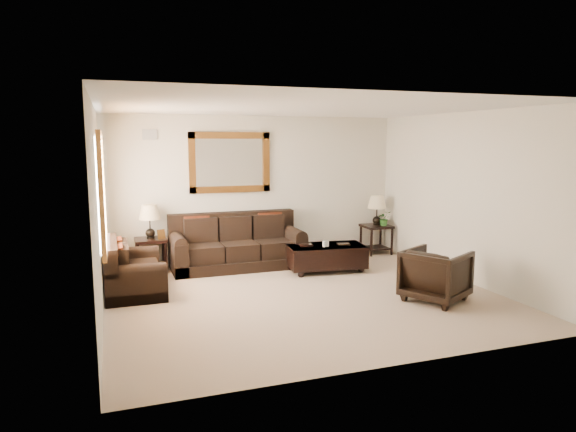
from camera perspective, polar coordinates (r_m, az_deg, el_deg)
name	(u,v)px	position (r m, az deg, el deg)	size (l,w,h in m)	color
room	(304,204)	(7.29, 1.75, 1.33)	(5.51, 5.01, 2.71)	#9F836E
window	(102,190)	(7.69, -19.96, 2.69)	(0.07, 1.96, 1.66)	white
mirror	(230,162)	(9.47, -6.46, 5.93)	(1.50, 0.06, 1.10)	#552911
air_vent	(150,134)	(9.27, -15.10, 8.74)	(0.25, 0.02, 0.18)	#999999
sofa	(237,248)	(9.24, -5.73, -3.53)	(2.32, 1.00, 0.95)	black
loveseat	(131,273)	(8.03, -17.08, -6.08)	(0.84, 1.41, 0.79)	black
end_table_left	(150,228)	(9.10, -15.07, -1.31)	(0.53, 0.53, 1.17)	black
end_table_right	(377,216)	(10.36, 9.83, 0.01)	(0.53, 0.53, 1.17)	black
coffee_table	(326,255)	(8.94, 4.24, -4.34)	(1.41, 0.87, 0.57)	black
armchair	(436,273)	(7.55, 16.10, -6.05)	(0.79, 0.74, 0.81)	black
potted_plant	(384,220)	(10.34, 10.64, -0.42)	(0.26, 0.29, 0.23)	#23531C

